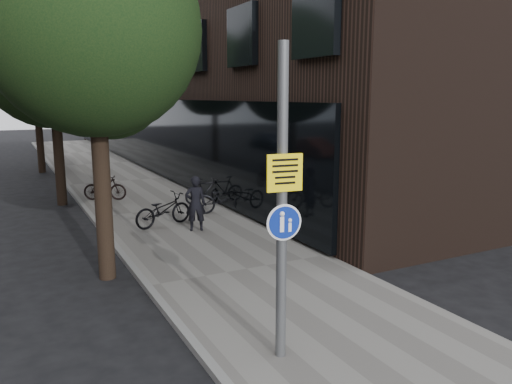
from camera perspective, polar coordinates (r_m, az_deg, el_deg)
ground at (r=8.68m, az=7.51°, el=-16.28°), size 120.00×120.00×0.00m
sidewalk at (r=17.41m, az=-10.80°, el=-2.21°), size 4.50×60.00×0.12m
curb_edge at (r=16.94m, az=-18.12°, el=-2.91°), size 0.15×60.00×0.13m
building_right_dark_brick at (r=31.54m, az=-2.73°, el=20.09°), size 12.00×40.00×18.00m
street_tree_near at (r=11.18m, az=-17.82°, el=16.35°), size 4.40×4.40×7.50m
street_tree_mid at (r=19.58m, az=-22.13°, el=13.52°), size 5.00×5.00×7.80m
street_tree_far at (r=28.54m, az=-23.88°, el=12.32°), size 5.00×5.00×7.80m
signpost at (r=7.08m, az=2.97°, el=-1.56°), size 0.53×0.15×4.56m
pedestrian at (r=14.43m, az=-6.94°, el=-1.30°), size 0.67×0.53×1.61m
parked_bike_facade_near at (r=16.56m, az=-3.64°, el=-0.72°), size 2.03×1.19×1.01m
parked_bike_facade_far at (r=18.06m, az=-5.73°, el=0.12°), size 1.59×0.51×0.95m
parked_bike_curb_near at (r=15.15m, az=-10.57°, el=-2.02°), size 1.98×1.14×0.99m
parked_bike_curb_far at (r=19.43m, az=-16.90°, el=0.48°), size 1.62×1.11×0.95m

